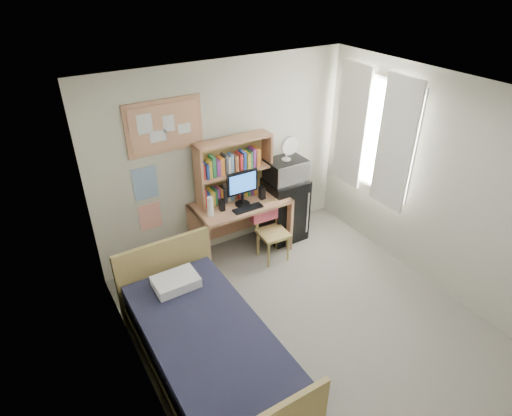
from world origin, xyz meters
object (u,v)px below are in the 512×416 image
bulletin_board (164,126)px  speaker_right (262,193)px  speaker_left (222,205)px  bed (209,352)px  monitor (242,189)px  desk_fan (287,149)px  mini_fridge (284,208)px  desk_chair (273,233)px  desk (241,228)px  microwave (286,170)px

bulletin_board → speaker_right: bearing=-19.4°
speaker_left → bed: bearing=-121.7°
monitor → desk_fan: bearing=7.1°
monitor → bed: bearing=-129.0°
mini_fridge → desk_chair: bearing=-137.6°
desk → bed: size_ratio=0.61×
desk → bed: bearing=-128.0°
desk_fan → speaker_left: bearing=-174.9°
speaker_left → desk_fan: size_ratio=0.50×
mini_fridge → speaker_right: 0.62m
mini_fridge → speaker_left: speaker_left is taller
bed → speaker_right: 2.29m
bulletin_board → mini_fridge: bulletin_board is taller
desk_fan → bed: bearing=-140.5°
monitor → speaker_right: 0.33m
bed → speaker_left: (0.97, 1.56, 0.60)m
mini_fridge → monitor: 0.94m
desk → mini_fridge: size_ratio=1.38×
mini_fridge → microwave: size_ratio=1.79×
bulletin_board → desk_chair: bulletin_board is taller
bulletin_board → microwave: (1.55, -0.30, -0.83)m
bed → desk_fan: size_ratio=6.78×
desk_chair → mini_fridge: size_ratio=0.87×
desk → bed: desk is taller
mini_fridge → microwave: bearing=-90.0°
bed → desk_fan: (2.01, 1.64, 1.11)m
monitor → desk_fan: 0.83m
desk → speaker_right: size_ratio=7.34×
speaker_left → desk_fan: 1.16m
desk_fan → desk_chair: bearing=-139.1°
desk_chair → speaker_right: speaker_right is taller
desk → speaker_right: bearing=-11.3°
mini_fridge → desk_fan: (-0.00, -0.02, 0.93)m
desk → desk_chair: size_ratio=1.58×
bulletin_board → desk: bearing=-22.1°
mini_fridge → speaker_left: (-1.04, -0.11, 0.42)m
desk → microwave: size_ratio=2.48×
speaker_left → monitor: bearing=-0.0°
speaker_right → microwave: 0.49m
bulletin_board → speaker_right: size_ratio=5.32×
microwave → desk: bearing=-177.5°
mini_fridge → microwave: (-0.00, -0.02, 0.62)m
bulletin_board → microwave: 1.78m
monitor → speaker_left: bearing=180.0°
bulletin_board → speaker_left: size_ratio=5.99×
desk_fan → speaker_right: bearing=-168.1°
desk_chair → bed: bearing=-137.7°
speaker_right → desk_fan: size_ratio=0.56×
desk_chair → microwave: (0.43, 0.37, 0.68)m
desk_chair → desk: bearing=135.7°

